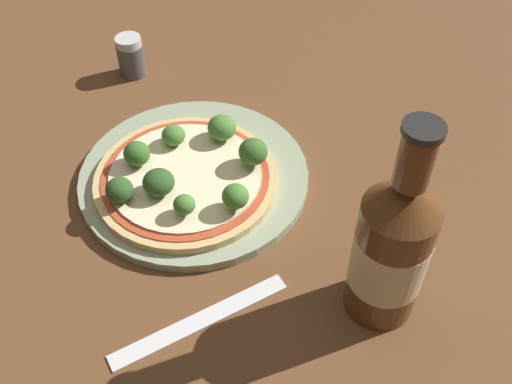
% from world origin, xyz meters
% --- Properties ---
extents(ground_plane, '(3.00, 3.00, 0.00)m').
position_xyz_m(ground_plane, '(0.00, 0.00, 0.00)').
color(ground_plane, brown).
extents(plate, '(0.27, 0.27, 0.01)m').
position_xyz_m(plate, '(0.02, -0.01, 0.01)').
color(plate, '#93A384').
rests_on(plate, ground_plane).
extents(pizza, '(0.21, 0.21, 0.01)m').
position_xyz_m(pizza, '(0.03, -0.02, 0.02)').
color(pizza, tan).
rests_on(pizza, plate).
extents(broccoli_floret_0, '(0.03, 0.03, 0.03)m').
position_xyz_m(broccoli_floret_0, '(-0.01, -0.07, 0.04)').
color(broccoli_floret_0, '#7A9E5B').
rests_on(broccoli_floret_0, pizza).
extents(broccoli_floret_1, '(0.03, 0.03, 0.03)m').
position_xyz_m(broccoli_floret_1, '(-0.02, 0.04, 0.04)').
color(broccoli_floret_1, '#7A9E5B').
rests_on(broccoli_floret_1, pizza).
extents(broccoli_floret_2, '(0.02, 0.02, 0.03)m').
position_xyz_m(broccoli_floret_2, '(0.08, -0.04, 0.04)').
color(broccoli_floret_2, '#7A9E5B').
rests_on(broccoli_floret_2, pizza).
extents(broccoli_floret_3, '(0.03, 0.03, 0.03)m').
position_xyz_m(broccoli_floret_3, '(0.04, -0.05, 0.04)').
color(broccoli_floret_3, '#7A9E5B').
rests_on(broccoli_floret_3, pizza).
extents(broccoli_floret_4, '(0.03, 0.03, 0.02)m').
position_xyz_m(broccoli_floret_4, '(-0.03, -0.02, 0.04)').
color(broccoli_floret_4, '#7A9E5B').
rests_on(broccoli_floret_4, pizza).
extents(broccoli_floret_5, '(0.03, 0.03, 0.03)m').
position_xyz_m(broccoli_floret_5, '(0.04, 0.06, 0.05)').
color(broccoli_floret_5, '#7A9E5B').
rests_on(broccoli_floret_5, pizza).
extents(broccoli_floret_6, '(0.03, 0.03, 0.03)m').
position_xyz_m(broccoli_floret_6, '(0.04, -0.10, 0.04)').
color(broccoli_floret_6, '#7A9E5B').
rests_on(broccoli_floret_6, pizza).
extents(broccoli_floret_7, '(0.03, 0.03, 0.03)m').
position_xyz_m(broccoli_floret_7, '(0.10, 0.01, 0.04)').
color(broccoli_floret_7, '#7A9E5B').
rests_on(broccoli_floret_7, pizza).
extents(beer_bottle, '(0.07, 0.07, 0.23)m').
position_xyz_m(beer_bottle, '(0.24, 0.11, 0.09)').
color(beer_bottle, '#563319').
rests_on(beer_bottle, ground_plane).
extents(pepper_shaker, '(0.04, 0.04, 0.06)m').
position_xyz_m(pepper_shaker, '(-0.22, -0.02, 0.03)').
color(pepper_shaker, '#4C4C51').
rests_on(pepper_shaker, ground_plane).
extents(fork, '(0.04, 0.18, 0.00)m').
position_xyz_m(fork, '(0.20, -0.06, 0.00)').
color(fork, silver).
rests_on(fork, ground_plane).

